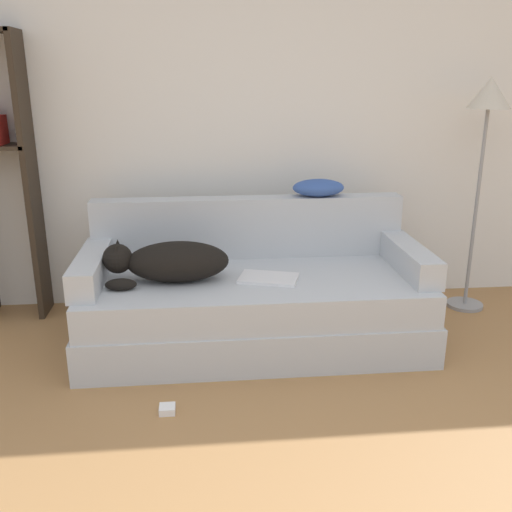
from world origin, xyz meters
The scene contains 10 objects.
wall_back centered at (0.00, 2.69, 1.35)m, with size 7.80×0.06×2.70m.
couch centered at (-0.14, 1.91, 0.21)m, with size 2.01×0.92×0.43m.
couch_backrest centered at (-0.14, 2.30, 0.62)m, with size 1.97×0.15×0.38m.
couch_arm_left centered at (-1.07, 1.90, 0.51)m, with size 0.15×0.73×0.16m.
couch_arm_right centered at (0.79, 1.90, 0.51)m, with size 0.15×0.73×0.16m.
dog centered at (-0.62, 1.86, 0.55)m, with size 0.70×0.29×0.25m.
laptop centered at (-0.06, 1.83, 0.44)m, with size 0.38×0.30×0.02m.
throw_pillow centered at (0.31, 2.30, 0.87)m, with size 0.33×0.21×0.11m.
floor_lamp centered at (1.39, 2.31, 1.28)m, with size 0.27×0.27×1.54m.
power_adapter centered at (-0.63, 1.19, 0.02)m, with size 0.08×0.08×0.04m.
Camera 1 is at (-0.44, -1.23, 1.55)m, focal length 40.00 mm.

